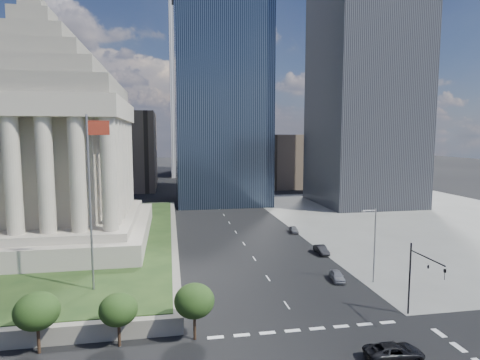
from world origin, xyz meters
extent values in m
plane|color=black|center=(0.00, 100.00, 0.00)|extent=(500.00, 500.00, 0.00)
cube|color=slate|center=(46.00, 60.00, 0.01)|extent=(68.00, 90.00, 0.03)
cylinder|color=slate|center=(-22.00, 24.00, 11.90)|extent=(0.24, 0.24, 20.00)
cube|color=maroon|center=(-20.80, 24.00, 20.40)|extent=(2.40, 0.05, 1.60)
cube|color=black|center=(2.00, 95.00, 30.00)|extent=(26.00, 26.00, 60.00)
cube|color=black|center=(42.00, 85.00, 50.00)|extent=(26.00, 28.00, 100.00)
cube|color=brown|center=(32.00, 130.00, 10.00)|extent=(20.00, 30.00, 20.00)
cube|color=brown|center=(-30.00, 130.00, 14.00)|extent=(24.00, 30.00, 28.00)
cylinder|color=black|center=(12.50, 15.50, 4.00)|extent=(0.18, 0.18, 8.00)
cylinder|color=black|center=(12.50, 12.75, 7.20)|extent=(0.14, 5.50, 0.14)
cube|color=black|center=(12.50, 10.00, 6.40)|extent=(0.30, 0.30, 1.10)
cylinder|color=slate|center=(13.50, 25.00, 5.00)|extent=(0.16, 0.16, 10.00)
cylinder|color=slate|center=(12.60, 25.00, 9.80)|extent=(1.80, 0.12, 0.12)
cube|color=slate|center=(11.70, 25.00, 9.70)|extent=(0.50, 0.22, 0.14)
imported|color=black|center=(5.95, 7.39, 0.72)|extent=(2.51, 5.25, 1.45)
imported|color=gray|center=(9.00, 26.43, 0.66)|extent=(2.19, 4.10, 1.33)
imported|color=black|center=(11.50, 38.54, 0.70)|extent=(1.55, 4.26, 1.39)
imported|color=slate|center=(11.50, 53.50, 0.64)|extent=(1.95, 3.90, 1.28)
camera|label=1|loc=(-13.11, -22.88, 19.49)|focal=30.00mm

